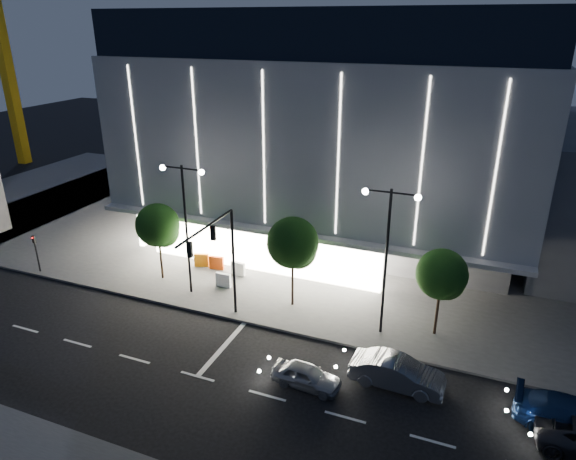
{
  "coord_description": "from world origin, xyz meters",
  "views": [
    {
      "loc": [
        14.58,
        -20.08,
        17.2
      ],
      "look_at": [
        3.4,
        7.73,
        5.0
      ],
      "focal_mm": 32.0,
      "sensor_mm": 36.0,
      "label": 1
    }
  ],
  "objects_px": {
    "traffic_mast": "(221,250)",
    "barrier_d": "(223,280)",
    "street_lamp_east": "(387,242)",
    "barrier_a": "(202,260)",
    "car_third": "(576,418)",
    "tree_right": "(442,277)",
    "tree_left": "(158,227)",
    "car_second": "(397,373)",
    "tree_mid": "(293,245)",
    "barrier_b": "(238,269)",
    "street_lamp_west": "(185,212)",
    "barrier_c": "(216,263)",
    "ped_signal_far": "(36,250)",
    "car_lead": "(306,376)"
  },
  "relations": [
    {
      "from": "ped_signal_far",
      "to": "street_lamp_west",
      "type": "bearing_deg",
      "value": 7.13
    },
    {
      "from": "tree_right",
      "to": "barrier_d",
      "type": "relative_size",
      "value": 5.01
    },
    {
      "from": "barrier_a",
      "to": "car_third",
      "type": "bearing_deg",
      "value": -36.47
    },
    {
      "from": "car_third",
      "to": "street_lamp_west",
      "type": "bearing_deg",
      "value": 83.39
    },
    {
      "from": "car_lead",
      "to": "tree_right",
      "type": "bearing_deg",
      "value": -34.24
    },
    {
      "from": "tree_right",
      "to": "barrier_c",
      "type": "xyz_separation_m",
      "value": [
        -16.13,
        2.65,
        -3.23
      ]
    },
    {
      "from": "barrier_b",
      "to": "barrier_d",
      "type": "bearing_deg",
      "value": -88.34
    },
    {
      "from": "car_lead",
      "to": "barrier_b",
      "type": "bearing_deg",
      "value": 46.08
    },
    {
      "from": "tree_right",
      "to": "car_lead",
      "type": "relative_size",
      "value": 1.54
    },
    {
      "from": "barrier_c",
      "to": "street_lamp_east",
      "type": "bearing_deg",
      "value": -22.07
    },
    {
      "from": "barrier_d",
      "to": "barrier_c",
      "type": "bearing_deg",
      "value": 129.25
    },
    {
      "from": "street_lamp_west",
      "to": "barrier_c",
      "type": "distance_m",
      "value": 6.46
    },
    {
      "from": "traffic_mast",
      "to": "ped_signal_far",
      "type": "xyz_separation_m",
      "value": [
        -16.0,
        1.16,
        -3.14
      ]
    },
    {
      "from": "street_lamp_west",
      "to": "tree_right",
      "type": "bearing_deg",
      "value": 3.64
    },
    {
      "from": "car_third",
      "to": "barrier_c",
      "type": "height_order",
      "value": "car_third"
    },
    {
      "from": "street_lamp_west",
      "to": "barrier_d",
      "type": "relative_size",
      "value": 8.18
    },
    {
      "from": "barrier_a",
      "to": "barrier_d",
      "type": "xyz_separation_m",
      "value": [
        3.05,
        -2.21,
        0.0
      ]
    },
    {
      "from": "street_lamp_west",
      "to": "tree_right",
      "type": "relative_size",
      "value": 1.63
    },
    {
      "from": "car_lead",
      "to": "tree_left",
      "type": "bearing_deg",
      "value": 65.86
    },
    {
      "from": "street_lamp_west",
      "to": "car_second",
      "type": "relative_size",
      "value": 1.9
    },
    {
      "from": "street_lamp_east",
      "to": "barrier_d",
      "type": "distance_m",
      "value": 12.58
    },
    {
      "from": "car_second",
      "to": "barrier_b",
      "type": "bearing_deg",
      "value": 61.09
    },
    {
      "from": "car_third",
      "to": "barrier_b",
      "type": "height_order",
      "value": "car_third"
    },
    {
      "from": "street_lamp_east",
      "to": "ped_signal_far",
      "type": "distance_m",
      "value": 25.37
    },
    {
      "from": "ped_signal_far",
      "to": "barrier_b",
      "type": "bearing_deg",
      "value": 19.57
    },
    {
      "from": "street_lamp_east",
      "to": "ped_signal_far",
      "type": "bearing_deg",
      "value": -176.56
    },
    {
      "from": "tree_left",
      "to": "barrier_a",
      "type": "height_order",
      "value": "tree_left"
    },
    {
      "from": "tree_mid",
      "to": "barrier_c",
      "type": "distance_m",
      "value": 8.45
    },
    {
      "from": "street_lamp_west",
      "to": "tree_mid",
      "type": "bearing_deg",
      "value": 8.26
    },
    {
      "from": "barrier_c",
      "to": "street_lamp_west",
      "type": "bearing_deg",
      "value": -94.81
    },
    {
      "from": "car_third",
      "to": "barrier_d",
      "type": "height_order",
      "value": "car_third"
    },
    {
      "from": "tree_mid",
      "to": "barrier_a",
      "type": "distance_m",
      "value": 9.54
    },
    {
      "from": "barrier_b",
      "to": "traffic_mast",
      "type": "bearing_deg",
      "value": -64.51
    },
    {
      "from": "car_second",
      "to": "tree_mid",
      "type": "bearing_deg",
      "value": 57.37
    },
    {
      "from": "tree_mid",
      "to": "car_second",
      "type": "height_order",
      "value": "tree_mid"
    },
    {
      "from": "street_lamp_west",
      "to": "barrier_b",
      "type": "xyz_separation_m",
      "value": [
        1.83,
        3.42,
        -5.31
      ]
    },
    {
      "from": "tree_left",
      "to": "barrier_b",
      "type": "bearing_deg",
      "value": 26.49
    },
    {
      "from": "traffic_mast",
      "to": "tree_mid",
      "type": "distance_m",
      "value": 4.82
    },
    {
      "from": "traffic_mast",
      "to": "barrier_d",
      "type": "distance_m",
      "value": 6.44
    },
    {
      "from": "ped_signal_far",
      "to": "car_second",
      "type": "bearing_deg",
      "value": -6.03
    },
    {
      "from": "car_lead",
      "to": "car_third",
      "type": "xyz_separation_m",
      "value": [
        12.28,
        1.59,
        0.15
      ]
    },
    {
      "from": "tree_right",
      "to": "car_second",
      "type": "xyz_separation_m",
      "value": [
        -1.25,
        -5.35,
        -3.1
      ]
    },
    {
      "from": "barrier_a",
      "to": "tree_left",
      "type": "bearing_deg",
      "value": -139.04
    },
    {
      "from": "car_second",
      "to": "car_third",
      "type": "distance_m",
      "value": 8.04
    },
    {
      "from": "traffic_mast",
      "to": "barrier_b",
      "type": "relative_size",
      "value": 6.43
    },
    {
      "from": "tree_left",
      "to": "tree_right",
      "type": "relative_size",
      "value": 1.04
    },
    {
      "from": "street_lamp_west",
      "to": "barrier_d",
      "type": "distance_m",
      "value": 5.76
    },
    {
      "from": "street_lamp_west",
      "to": "car_third",
      "type": "height_order",
      "value": "street_lamp_west"
    },
    {
      "from": "street_lamp_west",
      "to": "tree_left",
      "type": "bearing_deg",
      "value": 161.06
    },
    {
      "from": "ped_signal_far",
      "to": "tree_right",
      "type": "distance_m",
      "value": 28.21
    }
  ]
}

